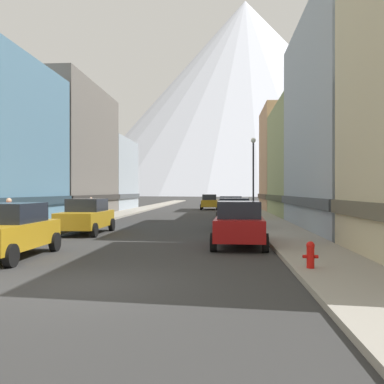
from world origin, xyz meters
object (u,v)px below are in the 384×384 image
at_px(car_left_0, 9,230).
at_px(car_right_2, 231,208).
at_px(car_right_1, 234,213).
at_px(fire_hydrant_near, 310,254).
at_px(pedestrian_0, 9,219).
at_px(car_left_1, 86,216).
at_px(potted_plant_0, 39,219).
at_px(car_driving_0, 210,202).
at_px(car_right_0, 239,224).
at_px(streetlamp_right, 253,166).
at_px(pedestrian_1, 91,209).

height_order(car_left_0, car_right_2, same).
bearing_deg(car_right_1, fire_hydrant_near, -82.84).
xyz_separation_m(car_right_1, pedestrian_0, (-10.05, -6.34, 0.05)).
distance_m(car_left_1, car_right_1, 8.23).
bearing_deg(car_right_2, potted_plant_0, -137.14).
relative_size(car_right_1, car_driving_0, 1.01).
height_order(car_left_1, pedestrian_0, pedestrian_0).
bearing_deg(car_right_0, pedestrian_0, 172.47).
distance_m(car_driving_0, pedestrian_0, 33.36).
xyz_separation_m(car_driving_0, potted_plant_0, (-8.60, -27.60, -0.30)).
bearing_deg(streetlamp_right, pedestrian_1, -174.71).
xyz_separation_m(potted_plant_0, streetlamp_right, (12.35, 8.07, 3.38)).
xyz_separation_m(car_left_1, pedestrian_1, (-2.45, 8.64, -0.03)).
bearing_deg(pedestrian_0, car_driving_0, 76.39).
bearing_deg(car_right_2, streetlamp_right, -51.51).
bearing_deg(car_left_1, car_left_0, -90.00).
bearing_deg(car_right_1, streetlamp_right, 76.68).
bearing_deg(car_left_0, fire_hydrant_near, -12.35).
height_order(car_left_0, potted_plant_0, car_left_0).
xyz_separation_m(fire_hydrant_near, potted_plant_0, (-12.45, 11.63, 0.08)).
xyz_separation_m(car_right_1, potted_plant_0, (-10.80, -1.51, -0.30)).
height_order(car_right_2, fire_hydrant_near, car_right_2).
bearing_deg(fire_hydrant_near, car_right_1, 97.16).
xyz_separation_m(fire_hydrant_near, pedestrian_0, (-11.70, 6.81, 0.42)).
relative_size(car_left_0, streetlamp_right, 0.75).
height_order(car_left_0, streetlamp_right, streetlamp_right).
bearing_deg(car_right_1, car_driving_0, 94.82).
relative_size(car_right_1, car_right_2, 0.99).
distance_m(car_right_2, pedestrian_0, 17.92).
relative_size(car_right_1, pedestrian_0, 2.58).
xyz_separation_m(car_driving_0, fire_hydrant_near, (3.85, -39.23, -0.37)).
bearing_deg(car_driving_0, potted_plant_0, -107.31).
relative_size(car_driving_0, pedestrian_1, 2.79).
height_order(car_driving_0, streetlamp_right, streetlamp_right).
height_order(pedestrian_0, streetlamp_right, streetlamp_right).
bearing_deg(car_left_1, car_driving_0, 79.54).
bearing_deg(streetlamp_right, car_right_2, 128.49).
height_order(car_left_1, potted_plant_0, car_left_1).
height_order(car_left_0, car_driving_0, same).
bearing_deg(car_left_0, car_right_0, 24.47).
height_order(car_left_0, car_right_1, same).
distance_m(car_right_0, car_right_2, 16.17).
distance_m(car_right_0, potted_plant_0, 12.43).
relative_size(car_right_0, car_right_2, 1.00).
xyz_separation_m(car_driving_0, streetlamp_right, (3.75, -19.53, 3.09)).
relative_size(pedestrian_1, streetlamp_right, 0.27).
distance_m(car_left_1, car_driving_0, 29.74).
relative_size(car_right_0, car_right_1, 1.01).
xyz_separation_m(car_right_0, streetlamp_right, (1.55, 14.22, 3.09)).
xyz_separation_m(car_right_2, streetlamp_right, (1.55, -1.95, 3.09)).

